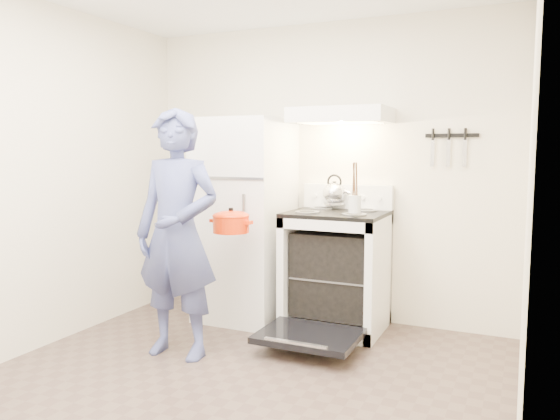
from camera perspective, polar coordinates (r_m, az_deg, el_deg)
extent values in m
plane|color=#4F4037|center=(3.39, -6.57, -18.88)|extent=(3.60, 3.60, 0.00)
cube|color=beige|center=(4.70, 4.59, 3.98)|extent=(3.20, 0.02, 2.50)
cube|color=white|center=(4.65, -3.66, -0.99)|extent=(0.70, 0.70, 1.70)
cube|color=white|center=(4.43, 5.89, -6.51)|extent=(0.76, 0.65, 0.92)
cube|color=black|center=(4.35, 5.96, -0.39)|extent=(0.76, 0.65, 0.03)
cube|color=white|center=(4.60, 7.09, 1.40)|extent=(0.76, 0.07, 0.20)
cube|color=black|center=(3.98, 3.04, -12.99)|extent=(0.70, 0.54, 0.04)
cube|color=slate|center=(4.43, 5.88, -6.76)|extent=(0.60, 0.52, 0.01)
cube|color=white|center=(4.40, 6.39, 9.79)|extent=(0.76, 0.50, 0.12)
cube|color=black|center=(4.44, 17.52, 7.44)|extent=(0.40, 0.02, 0.03)
cylinder|color=olive|center=(4.46, 6.87, -6.51)|extent=(0.35, 0.35, 0.02)
cylinder|color=silver|center=(4.02, 7.81, 0.62)|extent=(0.09, 0.09, 0.13)
imported|color=navy|center=(3.84, -10.68, -2.48)|extent=(0.65, 0.44, 1.72)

